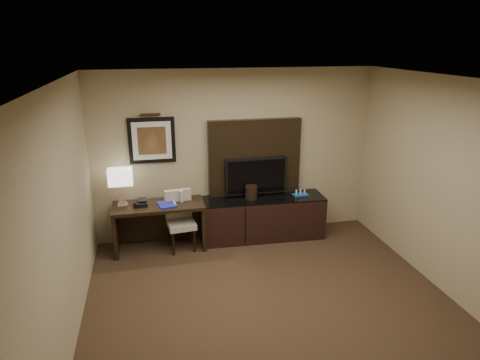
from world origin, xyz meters
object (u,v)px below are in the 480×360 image
object	(u,v)px
tv	(256,176)
desk_phone	(140,203)
ice_bucket	(251,192)
minibar_tray	(300,193)
desk_chair	(181,224)
water_bottle	(181,196)
credenza	(262,218)
table_lamp	(121,186)
desk	(160,226)

from	to	relation	value
tv	desk_phone	world-z (taller)	tv
ice_bucket	minibar_tray	size ratio (longest dim) A/B	0.87
desk_chair	ice_bucket	bearing A→B (deg)	0.64
water_bottle	minibar_tray	world-z (taller)	water_bottle
credenza	water_bottle	distance (m)	1.37
desk_chair	tv	bearing A→B (deg)	6.56
ice_bucket	table_lamp	bearing A→B (deg)	178.57
table_lamp	ice_bucket	xyz separation A→B (m)	(1.98, -0.05, -0.23)
desk_phone	desk_chair	bearing A→B (deg)	-13.74
credenza	water_bottle	xyz separation A→B (m)	(-1.29, -0.02, 0.48)
ice_bucket	minibar_tray	world-z (taller)	ice_bucket
tv	table_lamp	world-z (taller)	table_lamp
desk	water_bottle	size ratio (longest dim) A/B	7.63
desk_phone	table_lamp	bearing A→B (deg)	155.63
credenza	ice_bucket	bearing A→B (deg)	-175.75
tv	minibar_tray	distance (m)	0.78
table_lamp	minibar_tray	bearing A→B (deg)	-1.28
desk	credenza	xyz separation A→B (m)	(1.64, 0.05, -0.02)
desk_chair	table_lamp	bearing A→B (deg)	160.92
desk	desk_chair	bearing A→B (deg)	-17.06
desk	table_lamp	distance (m)	0.85
credenza	desk_phone	size ratio (longest dim) A/B	10.13
tv	desk_phone	bearing A→B (deg)	-174.03
ice_bucket	desk_chair	bearing A→B (deg)	-172.92
desk_chair	table_lamp	distance (m)	1.06
water_bottle	ice_bucket	bearing A→B (deg)	0.65
desk_phone	water_bottle	size ratio (longest dim) A/B	1.10
tv	water_bottle	distance (m)	1.24
desk_phone	ice_bucket	size ratio (longest dim) A/B	0.91
water_bottle	ice_bucket	size ratio (longest dim) A/B	0.83
tv	desk_chair	world-z (taller)	tv
desk_chair	table_lamp	xyz separation A→B (m)	(-0.85, 0.19, 0.61)
credenza	desk_chair	world-z (taller)	desk_chair
desk_chair	water_bottle	bearing A→B (deg)	71.20
ice_bucket	minibar_tray	xyz separation A→B (m)	(0.82, -0.01, -0.06)
desk_chair	minibar_tray	xyz separation A→B (m)	(1.96, 0.13, 0.31)
desk	desk_chair	xyz separation A→B (m)	(0.32, -0.10, 0.06)
water_bottle	desk	bearing A→B (deg)	-175.04
credenza	minibar_tray	bearing A→B (deg)	0.29
desk_phone	water_bottle	xyz separation A→B (m)	(0.62, 0.03, 0.04)
desk_chair	desk_phone	bearing A→B (deg)	164.29
desk	minibar_tray	world-z (taller)	minibar_tray
desk	water_bottle	bearing A→B (deg)	4.72
credenza	tv	size ratio (longest dim) A/B	2.01
tv	desk_chair	bearing A→B (deg)	-166.99
water_bottle	desk_chair	bearing A→B (deg)	-102.35
credenza	desk	bearing A→B (deg)	-176.17
desk_chair	desk	bearing A→B (deg)	156.73
water_bottle	desk_phone	bearing A→B (deg)	-177.00
table_lamp	water_bottle	distance (m)	0.90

